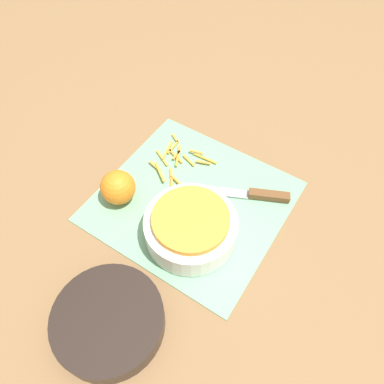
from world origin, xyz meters
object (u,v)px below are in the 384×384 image
bowl_speckled (191,227)px  knife (255,194)px  orange_left (118,187)px  bowl_dark (109,321)px

bowl_speckled → knife: bowl_speckled is taller
knife → orange_left: (0.25, 0.17, 0.03)m
bowl_dark → knife: (-0.09, -0.39, -0.01)m
bowl_dark → orange_left: orange_left is taller
bowl_speckled → bowl_dark: bearing=84.7°
knife → bowl_speckled: bearing=43.3°
bowl_dark → knife: 0.40m
knife → orange_left: 0.30m
bowl_dark → orange_left: 0.28m
bowl_dark → knife: bearing=-102.4°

